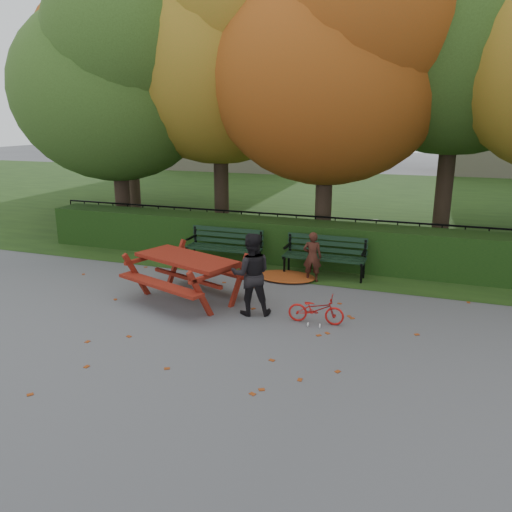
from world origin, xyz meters
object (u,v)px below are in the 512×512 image
(adult, at_px, (251,274))
(tree_f, at_px, (130,49))
(bench_left, at_px, (225,244))
(child, at_px, (312,257))
(tree_a, at_px, (119,75))
(bench_right, at_px, (325,253))
(tree_b, at_px, (227,41))
(tree_c, at_px, (340,56))
(bicycle, at_px, (316,309))
(picnic_table, at_px, (187,267))
(tree_d, at_px, (480,5))

(adult, bearing_deg, tree_f, -68.58)
(bench_left, relative_size, child, 1.65)
(tree_a, height_order, bench_right, tree_a)
(tree_b, relative_size, bench_left, 4.88)
(tree_c, height_order, tree_f, tree_f)
(bench_right, distance_m, bicycle, 2.73)
(tree_a, distance_m, child, 7.67)
(tree_b, bearing_deg, bench_right, -40.67)
(tree_a, bearing_deg, picnic_table, -46.16)
(tree_a, xyz_separation_m, bench_left, (3.89, -1.88, -4.00))
(picnic_table, bearing_deg, adult, 10.36)
(tree_f, height_order, picnic_table, tree_f)
(tree_c, xyz_separation_m, bench_left, (-2.13, -2.26, -4.30))
(tree_a, distance_m, bench_left, 5.89)
(tree_c, height_order, bench_left, tree_c)
(child, xyz_separation_m, bicycle, (0.59, -2.18, -0.29))
(tree_d, height_order, bench_right, tree_d)
(tree_b, height_order, tree_f, tree_f)
(tree_b, bearing_deg, bicycle, -55.30)
(tree_c, distance_m, tree_f, 8.66)
(adult, distance_m, bicycle, 1.29)
(tree_c, xyz_separation_m, bicycle, (0.69, -4.94, -4.57))
(tree_d, bearing_deg, tree_f, 169.67)
(tree_c, relative_size, tree_d, 0.84)
(tree_c, height_order, adult, tree_c)
(tree_f, height_order, bench_left, tree_f)
(tree_b, bearing_deg, tree_a, -156.95)
(bench_left, xyz_separation_m, picnic_table, (0.24, -2.42, 0.15))
(tree_b, bearing_deg, tree_f, 152.01)
(tree_b, height_order, picnic_table, tree_b)
(bench_left, xyz_separation_m, bench_right, (2.40, 0.00, 0.00))
(tree_a, xyz_separation_m, tree_c, (6.02, 0.38, 0.30))
(bench_left, distance_m, picnic_table, 2.44)
(tree_a, distance_m, bicycle, 9.17)
(tree_d, xyz_separation_m, bicycle, (-2.36, -6.21, -5.73))
(tree_d, height_order, child, tree_d)
(tree_f, distance_m, adult, 12.13)
(tree_a, height_order, adult, tree_a)
(tree_d, xyz_separation_m, picnic_table, (-4.94, -5.95, -5.31))
(tree_b, distance_m, tree_c, 3.42)
(tree_b, height_order, adult, tree_b)
(tree_d, distance_m, picnic_table, 9.38)
(tree_b, relative_size, tree_f, 0.96)
(tree_b, xyz_separation_m, tree_f, (-4.69, 2.49, 0.29))
(tree_f, bearing_deg, picnic_table, -52.66)
(bench_left, height_order, child, child)
(bench_left, xyz_separation_m, adult, (1.63, -2.65, 0.22))
(bench_right, distance_m, child, 0.53)
(bench_right, height_order, adult, adult)
(tree_a, bearing_deg, tree_f, 117.98)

